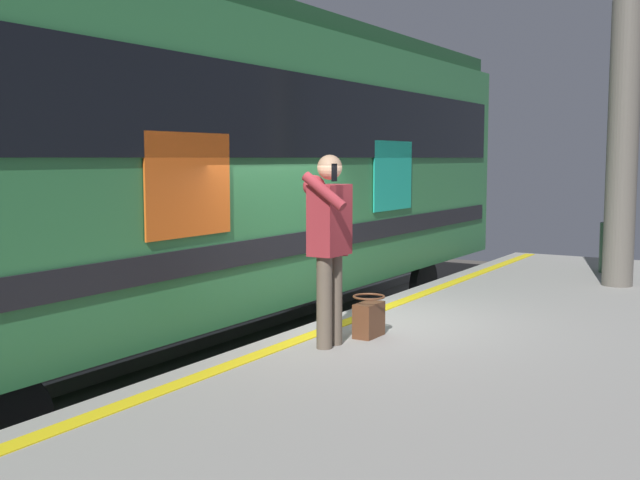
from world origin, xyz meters
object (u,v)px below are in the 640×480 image
passenger (329,234)px  station_column (623,145)px  train_carriage (211,156)px  handbag (369,318)px  trash_bin (613,248)px

passenger → station_column: 5.17m
train_carriage → station_column: bearing=129.9°
train_carriage → passenger: 2.96m
passenger → handbag: (-0.51, 0.14, -0.83)m
passenger → handbag: size_ratio=4.34×
handbag → trash_bin: size_ratio=0.54×
train_carriage → trash_bin: 6.11m
train_carriage → handbag: 3.18m
train_carriage → station_column: (-3.40, 4.08, 0.14)m
train_carriage → handbag: (0.93, 2.63, -1.52)m
handbag → station_column: station_column is taller
passenger → handbag: 0.98m
passenger → train_carriage: bearing=-120.1°
train_carriage → station_column: 5.31m
train_carriage → station_column: station_column is taller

